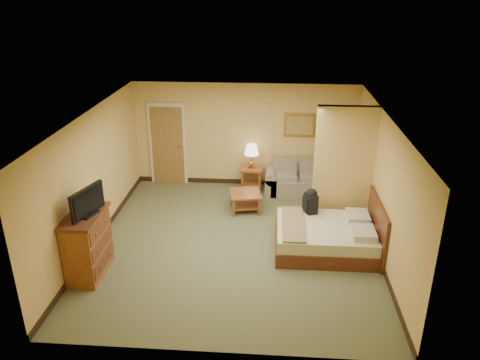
# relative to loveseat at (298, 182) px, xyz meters

# --- Properties ---
(floor) EXTENTS (6.00, 6.00, 0.00)m
(floor) POSITION_rel_loveseat_xyz_m (-1.34, -2.57, -0.26)
(floor) COLOR #575C3B
(floor) RESTS_ON ground
(ceiling) EXTENTS (6.00, 6.00, 0.00)m
(ceiling) POSITION_rel_loveseat_xyz_m (-1.34, -2.57, 2.34)
(ceiling) COLOR white
(ceiling) RESTS_ON back_wall
(back_wall) EXTENTS (5.50, 0.02, 2.60)m
(back_wall) POSITION_rel_loveseat_xyz_m (-1.34, 0.43, 1.04)
(back_wall) COLOR #D9B05C
(back_wall) RESTS_ON floor
(left_wall) EXTENTS (0.02, 6.00, 2.60)m
(left_wall) POSITION_rel_loveseat_xyz_m (-4.09, -2.57, 1.04)
(left_wall) COLOR #D9B05C
(left_wall) RESTS_ON floor
(right_wall) EXTENTS (0.02, 6.00, 2.60)m
(right_wall) POSITION_rel_loveseat_xyz_m (1.41, -2.57, 1.04)
(right_wall) COLOR #D9B05C
(right_wall) RESTS_ON floor
(partition) EXTENTS (1.20, 0.15, 2.60)m
(partition) POSITION_rel_loveseat_xyz_m (0.81, -1.64, 1.04)
(partition) COLOR #D9B05C
(partition) RESTS_ON floor
(door) EXTENTS (0.94, 0.16, 2.10)m
(door) POSITION_rel_loveseat_xyz_m (-3.29, 0.40, 0.77)
(door) COLOR beige
(door) RESTS_ON floor
(baseboard) EXTENTS (5.50, 0.02, 0.12)m
(baseboard) POSITION_rel_loveseat_xyz_m (-1.34, 0.42, -0.20)
(baseboard) COLOR black
(baseboard) RESTS_ON floor
(loveseat) EXTENTS (1.60, 0.74, 0.81)m
(loveseat) POSITION_rel_loveseat_xyz_m (0.00, 0.00, 0.00)
(loveseat) COLOR gray
(loveseat) RESTS_ON floor
(side_table) EXTENTS (0.53, 0.53, 0.59)m
(side_table) POSITION_rel_loveseat_xyz_m (-1.15, 0.08, 0.12)
(side_table) COLOR brown
(side_table) RESTS_ON floor
(table_lamp) EXTENTS (0.36, 0.36, 0.60)m
(table_lamp) POSITION_rel_loveseat_xyz_m (-1.15, 0.08, 0.78)
(table_lamp) COLOR #A9763E
(table_lamp) RESTS_ON side_table
(coffee_table) EXTENTS (0.78, 0.78, 0.44)m
(coffee_table) POSITION_rel_loveseat_xyz_m (-1.23, -1.09, 0.05)
(coffee_table) COLOR brown
(coffee_table) RESTS_ON floor
(wall_picture) EXTENTS (0.76, 0.04, 0.59)m
(wall_picture) POSITION_rel_loveseat_xyz_m (0.00, 0.40, 1.34)
(wall_picture) COLOR #B78E3F
(wall_picture) RESTS_ON back_wall
(dresser) EXTENTS (0.58, 1.10, 1.17)m
(dresser) POSITION_rel_loveseat_xyz_m (-3.81, -3.79, 0.33)
(dresser) COLOR brown
(dresser) RESTS_ON floor
(tv) EXTENTS (0.30, 0.79, 0.49)m
(tv) POSITION_rel_loveseat_xyz_m (-3.71, -3.79, 1.14)
(tv) COLOR black
(tv) RESTS_ON dresser
(bed) EXTENTS (1.94, 1.61, 1.04)m
(bed) POSITION_rel_loveseat_xyz_m (0.49, -2.67, 0.02)
(bed) COLOR #4F2212
(bed) RESTS_ON floor
(backpack) EXTENTS (0.28, 0.34, 0.51)m
(backpack) POSITION_rel_loveseat_xyz_m (0.16, -2.10, 0.52)
(backpack) COLOR black
(backpack) RESTS_ON bed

